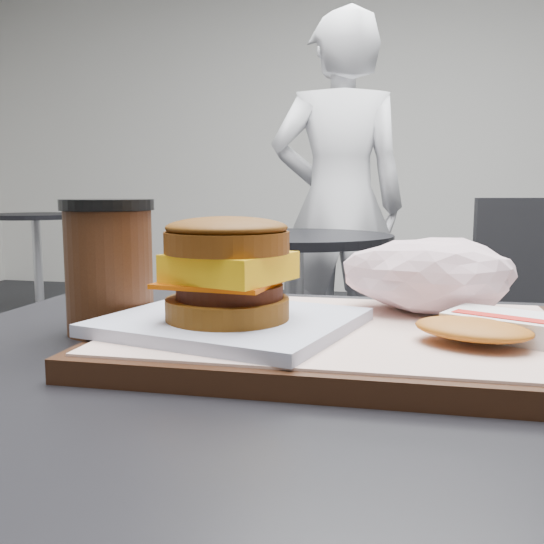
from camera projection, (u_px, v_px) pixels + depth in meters
The scene contains 10 objects.
serving_tray at pixel (342, 337), 0.51m from camera, with size 0.38×0.28×0.02m.
breakfast_sandwich at pixel (229, 282), 0.49m from camera, with size 0.23×0.21×0.09m.
hash_brown at pixel (493, 327), 0.46m from camera, with size 0.13×0.12×0.02m.
crumpled_wrapper at pixel (429, 274), 0.57m from camera, with size 0.16×0.12×0.07m, color white, non-canonical shape.
coffee_cup at pixel (109, 266), 0.56m from camera, with size 0.09×0.09×0.12m.
neighbor_table at pixel (294, 290), 2.17m from camera, with size 0.70×0.70×0.75m.
napkin at pixel (265, 234), 2.14m from camera, with size 0.12×0.12×0.00m, color white.
neighbor_chair at pixel (491, 305), 2.11m from camera, with size 0.64×0.51×0.88m.
patron at pixel (339, 206), 2.72m from camera, with size 0.61×0.40×1.67m, color silver.
bg_table_mid at pixel (37, 242), 4.10m from camera, with size 0.66×0.66×0.75m.
Camera 1 is at (0.03, -0.46, 0.90)m, focal length 40.00 mm.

